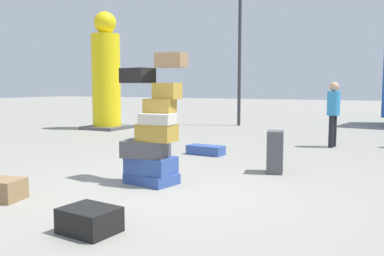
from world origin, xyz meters
TOP-DOWN VIEW (x-y plane):
  - ground_plane at (0.00, 0.00)m, footprint 80.00×80.00m
  - suitcase_tower at (-0.20, 0.20)m, footprint 1.06×0.68m
  - suitcase_black_left_side at (0.34, -1.86)m, footprint 0.58×0.48m
  - suitcase_navy_behind_tower at (-0.58, 2.91)m, footprint 0.80×0.41m
  - suitcase_charcoal_white_trunk at (1.23, 1.76)m, footprint 0.34×0.42m
  - person_bearded_onlooker at (1.67, 5.24)m, footprint 0.30×0.34m
  - yellow_dummy_statue at (-5.80, 6.26)m, footprint 1.33×1.33m
  - lamp_post at (-2.19, 9.38)m, footprint 0.36×0.36m

SIDE VIEW (x-z plane):
  - ground_plane at x=0.00m, z-range 0.00..0.00m
  - suitcase_navy_behind_tower at x=-0.58m, z-range 0.00..0.19m
  - suitcase_black_left_side at x=0.34m, z-range 0.00..0.25m
  - suitcase_charcoal_white_trunk at x=1.23m, z-range 0.00..0.71m
  - suitcase_tower at x=-0.20m, z-range -0.22..1.71m
  - person_bearded_onlooker at x=1.67m, z-range 0.15..1.69m
  - yellow_dummy_statue at x=-5.80m, z-range -0.22..3.69m
  - lamp_post at x=-2.19m, z-range 0.97..7.84m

